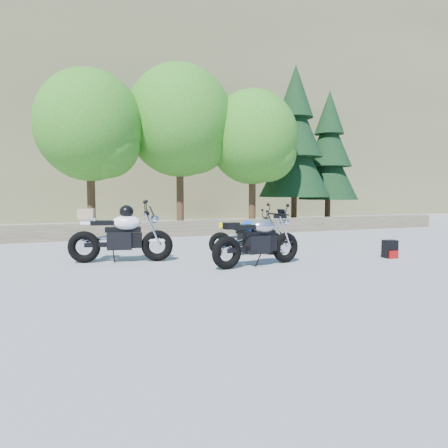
{
  "coord_description": "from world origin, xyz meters",
  "views": [
    {
      "loc": [
        -2.95,
        -7.58,
        1.49
      ],
      "look_at": [
        0.2,
        1.0,
        0.75
      ],
      "focal_mm": 32.0,
      "sensor_mm": 36.0,
      "label": 1
    }
  ],
  "objects": [
    {
      "name": "ground",
      "position": [
        0.0,
        0.0,
        0.0
      ],
      "size": [
        90.0,
        90.0,
        0.0
      ],
      "primitive_type": "plane",
      "color": "#949399",
      "rests_on": "ground"
    },
    {
      "name": "stone_wall",
      "position": [
        0.0,
        5.5,
        0.25
      ],
      "size": [
        22.0,
        0.55,
        0.5
      ],
      "primitive_type": "cube",
      "color": "brown",
      "rests_on": "ground"
    },
    {
      "name": "hillside",
      "position": [
        3.0,
        28.0,
        7.5
      ],
      "size": [
        80.0,
        30.0,
        15.0
      ],
      "primitive_type": "cube",
      "color": "#66663F",
      "rests_on": "ground"
    },
    {
      "name": "tree_decid_left",
      "position": [
        -2.39,
        7.14,
        3.63
      ],
      "size": [
        3.67,
        3.67,
        5.62
      ],
      "color": "#382314",
      "rests_on": "ground"
    },
    {
      "name": "tree_decid_mid",
      "position": [
        0.91,
        7.54,
        4.04
      ],
      "size": [
        4.08,
        4.08,
        6.24
      ],
      "color": "#382314",
      "rests_on": "ground"
    },
    {
      "name": "tree_decid_right",
      "position": [
        3.71,
        6.94,
        3.5
      ],
      "size": [
        3.54,
        3.54,
        5.41
      ],
      "color": "#382314",
      "rests_on": "ground"
    },
    {
      "name": "conifer_near",
      "position": [
        6.2,
        8.2,
        3.68
      ],
      "size": [
        3.17,
        3.17,
        7.06
      ],
      "color": "#382314",
      "rests_on": "ground"
    },
    {
      "name": "conifer_far",
      "position": [
        8.4,
        8.8,
        3.27
      ],
      "size": [
        2.82,
        2.82,
        6.27
      ],
      "color": "#382314",
      "rests_on": "ground"
    },
    {
      "name": "silver_bike",
      "position": [
        0.44,
        -0.34,
        0.51
      ],
      "size": [
        2.07,
        0.69,
        1.04
      ],
      "rotation": [
        0.0,
        0.0,
        0.18
      ],
      "color": "black",
      "rests_on": "ground"
    },
    {
      "name": "white_bike",
      "position": [
        -2.12,
        1.05,
        0.59
      ],
      "size": [
        2.17,
        0.77,
        1.21
      ],
      "rotation": [
        0.0,
        0.0,
        -0.21
      ],
      "color": "black",
      "rests_on": "ground"
    },
    {
      "name": "blue_bike",
      "position": [
        0.77,
        0.99,
        0.44
      ],
      "size": [
        1.76,
        0.68,
        0.9
      ],
      "rotation": [
        0.0,
        0.0,
        -0.25
      ],
      "color": "black",
      "rests_on": "ground"
    },
    {
      "name": "backpack",
      "position": [
        3.65,
        -0.49,
        0.19
      ],
      "size": [
        0.3,
        0.26,
        0.4
      ],
      "rotation": [
        0.0,
        0.0,
        -0.03
      ],
      "color": "black",
      "rests_on": "ground"
    }
  ]
}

